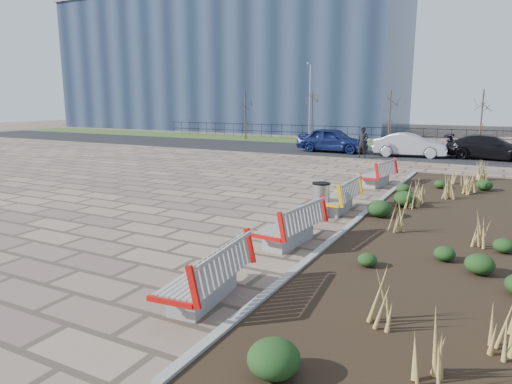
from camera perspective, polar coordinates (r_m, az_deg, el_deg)
The scene contains 21 objects.
ground at distance 10.95m, azimuth -14.54°, elevation -6.64°, with size 120.00×120.00×0.00m, color #816E59.
planting_bed at distance 13.06m, azimuth 23.20°, elevation -4.06°, with size 4.50×18.00×0.10m, color black.
planting_curb at distance 13.42m, azimuth 13.27°, elevation -2.92°, with size 0.16×18.00×0.15m, color gray.
grass_verge_far at distance 36.47m, azimuth 16.66°, elevation 5.72°, with size 80.00×5.00×0.04m, color #33511E.
road at distance 30.64m, azimuth 14.39°, elevation 4.83°, with size 80.00×7.00×0.02m, color black.
bench_a at distance 7.75m, azimuth -6.60°, elevation -10.03°, with size 0.90×2.10×1.00m, color red, non-canonical shape.
bench_b at distance 10.67m, azimuth 4.13°, elevation -3.97°, with size 0.90×2.10×1.00m, color red, non-canonical shape.
bench_c at distance 13.95m, azimuth 10.12°, elevation -0.46°, with size 0.90×2.10×1.00m, color #F5B00C, non-canonical shape.
bench_d at distance 18.62m, azimuth 14.82°, elevation 2.30°, with size 0.90×2.10×1.00m, color red, non-canonical shape.
litter_bin at distance 13.32m, azimuth 8.11°, elevation -1.01°, with size 0.51×0.51×0.98m, color #B2B2B7.
pedestrian at distance 27.27m, azimuth 13.18°, elevation 6.02°, with size 0.66×0.44×1.82m, color black.
car_blue at distance 30.16m, azimuth 9.54°, elevation 6.44°, with size 1.85×4.59×1.56m, color #111B4D.
car_silver at distance 28.76m, azimuth 18.68°, elevation 5.59°, with size 1.46×4.19×1.38m, color #A6A8AE.
car_black at distance 29.14m, azimuth 27.20°, elevation 4.99°, with size 1.92×4.73×1.37m, color black.
tree_a at distance 39.14m, azimuth -1.34°, elevation 9.51°, with size 1.40×1.40×4.00m, color #4C3D2D, non-canonical shape.
tree_b at distance 36.58m, azimuth 7.00°, elevation 9.30°, with size 1.40×1.40×4.00m, color #4C3D2D, non-canonical shape.
tree_c at distance 34.88m, azimuth 16.34°, elevation 8.83°, with size 1.40×1.40×4.00m, color #4C3D2D, non-canonical shape.
tree_d at distance 34.16m, azimuth 26.32°, elevation 8.08°, with size 1.40×1.40×4.00m, color #4C3D2D, non-canonical shape.
lamp_west at distance 36.09m, azimuth 6.75°, elevation 10.87°, with size 0.24×0.60×6.00m, color gray, non-canonical shape.
railing_fence at distance 37.89m, azimuth 17.17°, elevation 6.83°, with size 44.00×0.10×1.20m, color black, non-canonical shape.
building_glass at distance 55.98m, azimuth -3.62°, elevation 15.65°, with size 40.00×14.00×15.00m, color #192338.
Camera 1 is at (7.14, -7.62, 3.32)m, focal length 32.00 mm.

